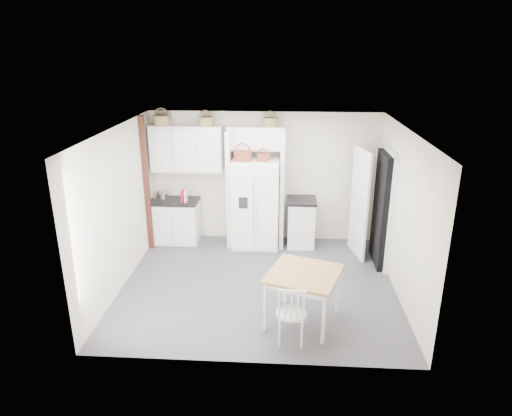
{
  "coord_description": "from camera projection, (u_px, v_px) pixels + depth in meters",
  "views": [
    {
      "loc": [
        0.39,
        -6.76,
        3.79
      ],
      "look_at": [
        -0.06,
        0.4,
        1.22
      ],
      "focal_mm": 32.0,
      "sensor_mm": 36.0,
      "label": 1
    }
  ],
  "objects": [
    {
      "name": "fridge_panel_left",
      "position": [
        230.0,
        188.0,
        8.9
      ],
      "size": [
        0.08,
        0.6,
        2.3
      ],
      "primitive_type": "cube",
      "color": "white",
      "rests_on": "floor"
    },
    {
      "name": "basket_bridge_b",
      "position": [
        270.0,
        122.0,
        8.55
      ],
      "size": [
        0.28,
        0.28,
        0.16
      ],
      "primitive_type": "cylinder",
      "color": "brown",
      "rests_on": "bridge_cabinet"
    },
    {
      "name": "counter_left",
      "position": [
        174.0,
        201.0,
        9.06
      ],
      "size": [
        0.95,
        0.62,
        0.04
      ],
      "primitive_type": "cube",
      "color": "black",
      "rests_on": "base_cab_left"
    },
    {
      "name": "doorway_void",
      "position": [
        383.0,
        210.0,
        8.12
      ],
      "size": [
        0.18,
        0.85,
        2.05
      ],
      "primitive_type": "cube",
      "color": "black",
      "rests_on": "floor"
    },
    {
      "name": "floor",
      "position": [
        258.0,
        284.0,
        7.65
      ],
      "size": [
        4.5,
        4.5,
        0.0
      ],
      "primitive_type": "plane",
      "color": "#33313C",
      "rests_on": "ground"
    },
    {
      "name": "wall_left",
      "position": [
        119.0,
        209.0,
        7.35
      ],
      "size": [
        0.0,
        4.0,
        4.0
      ],
      "primitive_type": "plane",
      "rotation": [
        1.57,
        0.0,
        1.57
      ],
      "color": "beige",
      "rests_on": "floor"
    },
    {
      "name": "basket_fridge_b",
      "position": [
        263.0,
        158.0,
        8.48
      ],
      "size": [
        0.24,
        0.24,
        0.13
      ],
      "primitive_type": "cylinder",
      "color": "maroon",
      "rests_on": "refrigerator"
    },
    {
      "name": "ceiling",
      "position": [
        259.0,
        130.0,
        6.78
      ],
      "size": [
        4.5,
        4.5,
        0.0
      ],
      "primitive_type": "plane",
      "color": "white",
      "rests_on": "wall_back"
    },
    {
      "name": "base_cab_left",
      "position": [
        176.0,
        222.0,
        9.21
      ],
      "size": [
        0.91,
        0.58,
        0.85
      ],
      "primitive_type": "cube",
      "color": "white",
      "rests_on": "floor"
    },
    {
      "name": "wall_right",
      "position": [
        403.0,
        215.0,
        7.08
      ],
      "size": [
        0.0,
        4.0,
        4.0
      ],
      "primitive_type": "plane",
      "rotation": [
        1.57,
        0.0,
        -1.57
      ],
      "color": "beige",
      "rests_on": "floor"
    },
    {
      "name": "basket_fridge_a",
      "position": [
        243.0,
        156.0,
        8.5
      ],
      "size": [
        0.34,
        0.34,
        0.18
      ],
      "primitive_type": "cylinder",
      "color": "maroon",
      "rests_on": "refrigerator"
    },
    {
      "name": "trim_post",
      "position": [
        147.0,
        185.0,
        8.61
      ],
      "size": [
        0.09,
        0.09,
        2.6
      ],
      "primitive_type": "cube",
      "color": "#3D1B0F",
      "rests_on": "floor"
    },
    {
      "name": "door_slab",
      "position": [
        359.0,
        203.0,
        8.45
      ],
      "size": [
        0.21,
        0.79,
        2.05
      ],
      "primitive_type": "cube",
      "rotation": [
        0.0,
        0.0,
        -1.36
      ],
      "color": "white",
      "rests_on": "floor"
    },
    {
      "name": "upper_cabinet",
      "position": [
        187.0,
        149.0,
        8.82
      ],
      "size": [
        1.4,
        0.34,
        0.9
      ],
      "primitive_type": "cube",
      "color": "white",
      "rests_on": "wall_back"
    },
    {
      "name": "fridge_panel_right",
      "position": [
        282.0,
        189.0,
        8.84
      ],
      "size": [
        0.08,
        0.6,
        2.3
      ],
      "primitive_type": "cube",
      "color": "white",
      "rests_on": "floor"
    },
    {
      "name": "cookbook_red",
      "position": [
        183.0,
        196.0,
        8.93
      ],
      "size": [
        0.07,
        0.17,
        0.25
      ],
      "primitive_type": "cube",
      "rotation": [
        0.0,
        0.0,
        -0.22
      ],
      "color": "#AF152B",
      "rests_on": "counter_left"
    },
    {
      "name": "counter_right",
      "position": [
        302.0,
        200.0,
        8.89
      ],
      "size": [
        0.56,
        0.67,
        0.04
      ],
      "primitive_type": "cube",
      "color": "black",
      "rests_on": "base_cab_right"
    },
    {
      "name": "dining_table",
      "position": [
        303.0,
        297.0,
        6.52
      ],
      "size": [
        1.2,
        1.2,
        0.79
      ],
      "primitive_type": "cube",
      "rotation": [
        0.0,
        0.0,
        -0.33
      ],
      "color": "olive",
      "rests_on": "floor"
    },
    {
      "name": "toaster",
      "position": [
        161.0,
        196.0,
        9.0
      ],
      "size": [
        0.27,
        0.19,
        0.17
      ],
      "primitive_type": "cube",
      "rotation": [
        0.0,
        0.0,
        -0.19
      ],
      "color": "silver",
      "rests_on": "counter_left"
    },
    {
      "name": "basket_upper_a",
      "position": [
        162.0,
        120.0,
        8.67
      ],
      "size": [
        0.32,
        0.32,
        0.18
      ],
      "primitive_type": "cylinder",
      "color": "brown",
      "rests_on": "upper_cabinet"
    },
    {
      "name": "windsor_chair",
      "position": [
        291.0,
        314.0,
        6.05
      ],
      "size": [
        0.43,
        0.4,
        0.85
      ],
      "primitive_type": "cube",
      "rotation": [
        0.0,
        0.0,
        -0.04
      ],
      "color": "white",
      "rests_on": "floor"
    },
    {
      "name": "base_cab_right",
      "position": [
        301.0,
        223.0,
        9.05
      ],
      "size": [
        0.52,
        0.62,
        0.91
      ],
      "primitive_type": "cube",
      "color": "white",
      "rests_on": "floor"
    },
    {
      "name": "cookbook_cream",
      "position": [
        186.0,
        196.0,
        8.93
      ],
      "size": [
        0.04,
        0.16,
        0.24
      ],
      "primitive_type": "cube",
      "rotation": [
        0.0,
        0.0,
        -0.02
      ],
      "color": "beige",
      "rests_on": "counter_left"
    },
    {
      "name": "bridge_cabinet",
      "position": [
        256.0,
        138.0,
        8.66
      ],
      "size": [
        1.12,
        0.34,
        0.45
      ],
      "primitive_type": "cube",
      "color": "white",
      "rests_on": "wall_back"
    },
    {
      "name": "basket_upper_c",
      "position": [
        206.0,
        121.0,
        8.62
      ],
      "size": [
        0.28,
        0.28,
        0.16
      ],
      "primitive_type": "cylinder",
      "color": "brown",
      "rests_on": "upper_cabinet"
    },
    {
      "name": "refrigerator",
      "position": [
        256.0,
        203.0,
        8.9
      ],
      "size": [
        0.9,
        0.73,
        1.75
      ],
      "primitive_type": "cube",
      "color": "white",
      "rests_on": "floor"
    },
    {
      "name": "wall_back",
      "position": [
        264.0,
        177.0,
        9.09
      ],
      "size": [
        4.5,
        0.0,
        4.5
      ],
      "primitive_type": "plane",
      "rotation": [
        1.57,
        0.0,
        0.0
      ],
      "color": "beige",
      "rests_on": "floor"
    }
  ]
}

